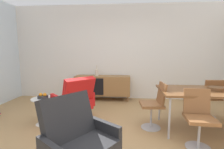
{
  "coord_description": "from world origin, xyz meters",
  "views": [
    {
      "loc": [
        0.22,
        -2.45,
        1.41
      ],
      "look_at": [
        -0.05,
        0.82,
        0.96
      ],
      "focal_mm": 26.49,
      "sensor_mm": 36.0,
      "label": 1
    }
  ],
  "objects_px": {
    "dining_chair_near_window": "(155,103)",
    "sideboard": "(103,85)",
    "dining_table": "(206,92)",
    "dining_chair_back_right": "(210,97)",
    "wooden_bowl_on_table": "(216,89)",
    "fruit_bowl": "(43,96)",
    "side_table_round": "(44,108)",
    "lounge_chair_red": "(75,100)",
    "vase_cobalt": "(97,72)",
    "dining_chair_front_left": "(199,116)",
    "armchair_black_shell": "(78,141)"
  },
  "relations": [
    {
      "from": "side_table_round",
      "to": "dining_chair_near_window",
      "type": "bearing_deg",
      "value": -0.02
    },
    {
      "from": "sideboard",
      "to": "fruit_bowl",
      "type": "xyz_separation_m",
      "value": [
        -0.93,
        -1.75,
        0.12
      ]
    },
    {
      "from": "lounge_chair_red",
      "to": "side_table_round",
      "type": "height_order",
      "value": "lounge_chair_red"
    },
    {
      "from": "wooden_bowl_on_table",
      "to": "dining_chair_front_left",
      "type": "relative_size",
      "value": 0.3
    },
    {
      "from": "dining_chair_front_left",
      "to": "wooden_bowl_on_table",
      "type": "bearing_deg",
      "value": 47.58
    },
    {
      "from": "armchair_black_shell",
      "to": "fruit_bowl",
      "type": "bearing_deg",
      "value": 128.36
    },
    {
      "from": "dining_table",
      "to": "fruit_bowl",
      "type": "relative_size",
      "value": 8.0
    },
    {
      "from": "wooden_bowl_on_table",
      "to": "fruit_bowl",
      "type": "height_order",
      "value": "wooden_bowl_on_table"
    },
    {
      "from": "dining_table",
      "to": "dining_chair_back_right",
      "type": "distance_m",
      "value": 0.7
    },
    {
      "from": "dining_table",
      "to": "armchair_black_shell",
      "type": "distance_m",
      "value": 2.39
    },
    {
      "from": "wooden_bowl_on_table",
      "to": "side_table_round",
      "type": "bearing_deg",
      "value": 179.72
    },
    {
      "from": "wooden_bowl_on_table",
      "to": "dining_chair_near_window",
      "type": "distance_m",
      "value": 1.09
    },
    {
      "from": "dining_chair_near_window",
      "to": "fruit_bowl",
      "type": "distance_m",
      "value": 2.15
    },
    {
      "from": "dining_table",
      "to": "side_table_round",
      "type": "distance_m",
      "value": 3.06
    },
    {
      "from": "vase_cobalt",
      "to": "wooden_bowl_on_table",
      "type": "relative_size",
      "value": 1.2
    },
    {
      "from": "lounge_chair_red",
      "to": "fruit_bowl",
      "type": "distance_m",
      "value": 0.62
    },
    {
      "from": "wooden_bowl_on_table",
      "to": "armchair_black_shell",
      "type": "bearing_deg",
      "value": -146.75
    },
    {
      "from": "sideboard",
      "to": "vase_cobalt",
      "type": "xyz_separation_m",
      "value": [
        -0.17,
        0.0,
        0.39
      ]
    },
    {
      "from": "sideboard",
      "to": "dining_table",
      "type": "xyz_separation_m",
      "value": [
        2.1,
        -1.75,
        0.26
      ]
    },
    {
      "from": "dining_table",
      "to": "wooden_bowl_on_table",
      "type": "distance_m",
      "value": 0.17
    },
    {
      "from": "sideboard",
      "to": "fruit_bowl",
      "type": "relative_size",
      "value": 8.0
    },
    {
      "from": "dining_chair_near_window",
      "to": "dining_chair_front_left",
      "type": "bearing_deg",
      "value": -46.04
    },
    {
      "from": "side_table_round",
      "to": "fruit_bowl",
      "type": "xyz_separation_m",
      "value": [
        0.0,
        -0.0,
        0.23
      ]
    },
    {
      "from": "dining_chair_front_left",
      "to": "dining_chair_near_window",
      "type": "xyz_separation_m",
      "value": [
        -0.54,
        0.56,
        0.0
      ]
    },
    {
      "from": "wooden_bowl_on_table",
      "to": "side_table_round",
      "type": "height_order",
      "value": "wooden_bowl_on_table"
    },
    {
      "from": "dining_table",
      "to": "dining_chair_near_window",
      "type": "bearing_deg",
      "value": 179.71
    },
    {
      "from": "dining_chair_near_window",
      "to": "lounge_chair_red",
      "type": "bearing_deg",
      "value": 176.72
    },
    {
      "from": "dining_chair_front_left",
      "to": "vase_cobalt",
      "type": "bearing_deg",
      "value": 129.77
    },
    {
      "from": "wooden_bowl_on_table",
      "to": "side_table_round",
      "type": "relative_size",
      "value": 0.5
    },
    {
      "from": "armchair_black_shell",
      "to": "sideboard",
      "type": "bearing_deg",
      "value": 93.04
    },
    {
      "from": "sideboard",
      "to": "side_table_round",
      "type": "distance_m",
      "value": 1.98
    },
    {
      "from": "dining_chair_front_left",
      "to": "armchair_black_shell",
      "type": "xyz_separation_m",
      "value": [
        -1.59,
        -0.82,
        -0.0
      ]
    },
    {
      "from": "sideboard",
      "to": "dining_table",
      "type": "bearing_deg",
      "value": -39.77
    },
    {
      "from": "dining_chair_front_left",
      "to": "lounge_chair_red",
      "type": "relative_size",
      "value": 0.9
    },
    {
      "from": "dining_chair_near_window",
      "to": "fruit_bowl",
      "type": "height_order",
      "value": "dining_chair_near_window"
    },
    {
      "from": "dining_chair_near_window",
      "to": "sideboard",
      "type": "bearing_deg",
      "value": 124.81
    },
    {
      "from": "dining_chair_back_right",
      "to": "dining_chair_near_window",
      "type": "relative_size",
      "value": 1.0
    },
    {
      "from": "lounge_chair_red",
      "to": "vase_cobalt",
      "type": "bearing_deg",
      "value": 84.53
    },
    {
      "from": "dining_table",
      "to": "fruit_bowl",
      "type": "bearing_deg",
      "value": 179.93
    },
    {
      "from": "dining_chair_near_window",
      "to": "lounge_chair_red",
      "type": "distance_m",
      "value": 1.54
    },
    {
      "from": "dining_chair_back_right",
      "to": "armchair_black_shell",
      "type": "distance_m",
      "value": 3.0
    },
    {
      "from": "dining_chair_near_window",
      "to": "wooden_bowl_on_table",
      "type": "bearing_deg",
      "value": -0.82
    },
    {
      "from": "wooden_bowl_on_table",
      "to": "lounge_chair_red",
      "type": "xyz_separation_m",
      "value": [
        -2.58,
        0.1,
        -0.3
      ]
    },
    {
      "from": "sideboard",
      "to": "armchair_black_shell",
      "type": "xyz_separation_m",
      "value": [
        0.17,
        -3.13,
        0.03
      ]
    },
    {
      "from": "dining_chair_front_left",
      "to": "dining_chair_near_window",
      "type": "height_order",
      "value": "same"
    },
    {
      "from": "dining_table",
      "to": "side_table_round",
      "type": "bearing_deg",
      "value": 179.9
    },
    {
      "from": "dining_chair_back_right",
      "to": "lounge_chair_red",
      "type": "height_order",
      "value": "lounge_chair_red"
    },
    {
      "from": "vase_cobalt",
      "to": "dining_table",
      "type": "distance_m",
      "value": 2.87
    },
    {
      "from": "dining_chair_near_window",
      "to": "lounge_chair_red",
      "type": "relative_size",
      "value": 0.9
    },
    {
      "from": "wooden_bowl_on_table",
      "to": "armchair_black_shell",
      "type": "relative_size",
      "value": 0.27
    }
  ]
}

